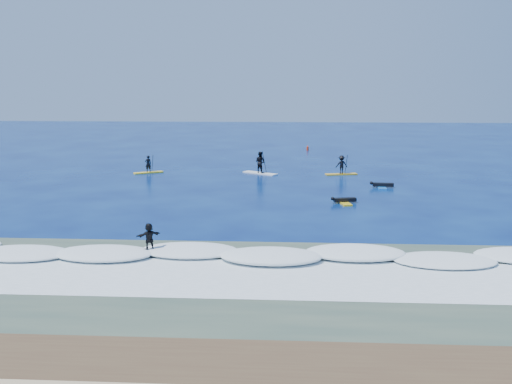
# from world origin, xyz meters

# --- Properties ---
(ground) EXTENTS (160.00, 160.00, 0.00)m
(ground) POSITION_xyz_m (0.00, 0.00, 0.00)
(ground) COLOR #03114A
(ground) RESTS_ON ground
(wet_sand_strip) EXTENTS (90.00, 5.00, 0.08)m
(wet_sand_strip) POSITION_xyz_m (0.00, -21.50, 0.00)
(wet_sand_strip) COLOR #4A3322
(wet_sand_strip) RESTS_ON ground
(shallow_water) EXTENTS (90.00, 13.00, 0.01)m
(shallow_water) POSITION_xyz_m (0.00, -14.00, 0.01)
(shallow_water) COLOR #34483B
(shallow_water) RESTS_ON ground
(breaking_wave) EXTENTS (40.00, 6.00, 0.30)m
(breaking_wave) POSITION_xyz_m (0.00, -10.00, 0.00)
(breaking_wave) COLOR white
(breaking_wave) RESTS_ON ground
(whitewater) EXTENTS (34.00, 5.00, 0.02)m
(whitewater) POSITION_xyz_m (0.00, -13.00, 0.00)
(whitewater) COLOR silver
(whitewater) RESTS_ON ground
(sup_paddler_left) EXTENTS (2.61, 1.87, 1.84)m
(sup_paddler_left) POSITION_xyz_m (-10.93, 14.45, 0.58)
(sup_paddler_left) COLOR yellow
(sup_paddler_left) RESTS_ON ground
(sup_paddler_center) EXTENTS (3.24, 2.54, 2.34)m
(sup_paddler_center) POSITION_xyz_m (-0.77, 14.63, 0.87)
(sup_paddler_center) COLOR white
(sup_paddler_center) RESTS_ON ground
(sup_paddler_right) EXTENTS (2.93, 1.33, 1.99)m
(sup_paddler_right) POSITION_xyz_m (6.51, 14.51, 0.78)
(sup_paddler_right) COLOR gold
(sup_paddler_right) RESTS_ON ground
(prone_paddler_near) EXTENTS (1.78, 2.32, 0.47)m
(prone_paddler_near) POSITION_xyz_m (5.58, 2.45, 0.16)
(prone_paddler_near) COLOR yellow
(prone_paddler_near) RESTS_ON ground
(prone_paddler_far) EXTENTS (1.86, 2.37, 0.49)m
(prone_paddler_far) POSITION_xyz_m (9.13, 8.43, 0.17)
(prone_paddler_far) COLOR blue
(prone_paddler_far) RESTS_ON ground
(wave_surfer) EXTENTS (1.91, 1.55, 1.41)m
(wave_surfer) POSITION_xyz_m (-4.89, -9.95, 0.80)
(wave_surfer) COLOR silver
(wave_surfer) RESTS_ON breaking_wave
(marker_buoy) EXTENTS (0.28, 0.28, 0.67)m
(marker_buoy) POSITION_xyz_m (4.07, 32.26, 0.29)
(marker_buoy) COLOR red
(marker_buoy) RESTS_ON ground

